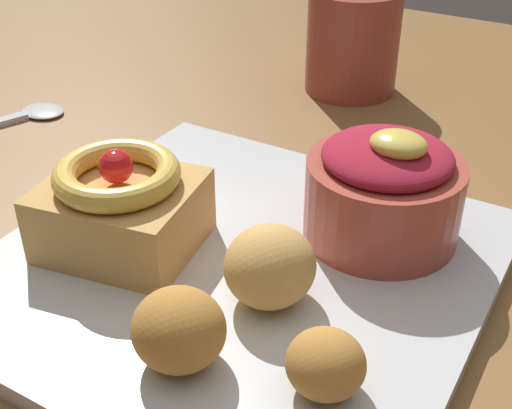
# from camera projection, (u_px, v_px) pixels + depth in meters

# --- Properties ---
(dining_table) EXTENTS (1.59, 0.94, 0.73)m
(dining_table) POSITION_uv_depth(u_px,v_px,m) (366.00, 304.00, 0.51)
(dining_table) COLOR brown
(dining_table) RESTS_ON ground_plane
(front_plate) EXTENTS (0.28, 0.28, 0.01)m
(front_plate) POSITION_uv_depth(u_px,v_px,m) (239.00, 268.00, 0.40)
(front_plate) COLOR silver
(front_plate) RESTS_ON dining_table
(cake_slice) EXTENTS (0.10, 0.09, 0.06)m
(cake_slice) POSITION_uv_depth(u_px,v_px,m) (121.00, 206.00, 0.40)
(cake_slice) COLOR tan
(cake_slice) RESTS_ON front_plate
(berry_ramekin) EXTENTS (0.09, 0.09, 0.07)m
(berry_ramekin) POSITION_uv_depth(u_px,v_px,m) (384.00, 190.00, 0.41)
(berry_ramekin) COLOR #B24C3D
(berry_ramekin) RESTS_ON front_plate
(fritter_front) EXTENTS (0.05, 0.05, 0.04)m
(fritter_front) POSITION_uv_depth(u_px,v_px,m) (270.00, 266.00, 0.36)
(fritter_front) COLOR tan
(fritter_front) RESTS_ON front_plate
(fritter_middle) EXTENTS (0.04, 0.04, 0.03)m
(fritter_middle) POSITION_uv_depth(u_px,v_px,m) (326.00, 364.00, 0.31)
(fritter_middle) COLOR #BC7F38
(fritter_middle) RESTS_ON front_plate
(fritter_back) EXTENTS (0.05, 0.04, 0.04)m
(fritter_back) POSITION_uv_depth(u_px,v_px,m) (179.00, 329.00, 0.32)
(fritter_back) COLOR #BC7F38
(fritter_back) RESTS_ON front_plate
(spoon) EXTENTS (0.06, 0.12, 0.00)m
(spoon) POSITION_uv_depth(u_px,v_px,m) (14.00, 118.00, 0.59)
(spoon) COLOR silver
(spoon) RESTS_ON dining_table
(coffee_mug) EXTENTS (0.08, 0.08, 0.09)m
(coffee_mug) POSITION_uv_depth(u_px,v_px,m) (353.00, 41.00, 0.63)
(coffee_mug) COLOR #993D33
(coffee_mug) RESTS_ON dining_table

